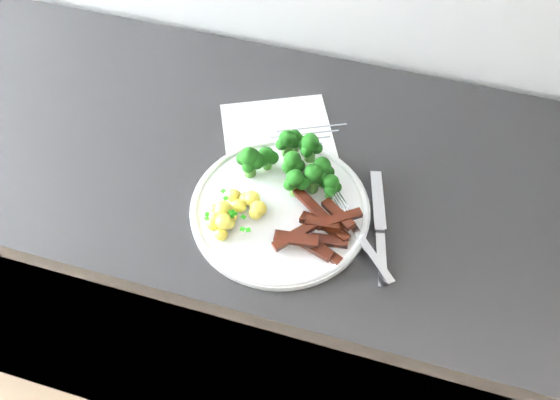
# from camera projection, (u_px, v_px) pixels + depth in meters

# --- Properties ---
(counter) EXTENTS (2.28, 0.57, 0.86)m
(counter) POSITION_uv_depth(u_px,v_px,m) (283.00, 285.00, 1.32)
(counter) COLOR black
(counter) RESTS_ON ground
(recipe_paper) EXTENTS (0.29, 0.32, 0.00)m
(recipe_paper) POSITION_uv_depth(u_px,v_px,m) (282.00, 154.00, 0.99)
(recipe_paper) COLOR white
(recipe_paper) RESTS_ON counter
(plate) EXTENTS (0.29, 0.29, 0.02)m
(plate) POSITION_uv_depth(u_px,v_px,m) (280.00, 208.00, 0.92)
(plate) COLOR white
(plate) RESTS_ON counter
(broccoli) EXTENTS (0.18, 0.12, 0.06)m
(broccoli) POSITION_uv_depth(u_px,v_px,m) (294.00, 162.00, 0.92)
(broccoli) COLOR #396E22
(broccoli) RESTS_ON plate
(potatoes) EXTENTS (0.09, 0.10, 0.04)m
(potatoes) POSITION_uv_depth(u_px,v_px,m) (232.00, 211.00, 0.89)
(potatoes) COLOR #DACD4F
(potatoes) RESTS_ON plate
(beef_strips) EXTENTS (0.12, 0.12, 0.03)m
(beef_strips) POSITION_uv_depth(u_px,v_px,m) (320.00, 229.00, 0.88)
(beef_strips) COLOR black
(beef_strips) RESTS_ON plate
(fork) EXTENTS (0.13, 0.14, 0.02)m
(fork) POSITION_uv_depth(u_px,v_px,m) (363.00, 239.00, 0.87)
(fork) COLOR silver
(fork) RESTS_ON plate
(knife) EXTENTS (0.07, 0.21, 0.02)m
(knife) POSITION_uv_depth(u_px,v_px,m) (380.00, 240.00, 0.88)
(knife) COLOR silver
(knife) RESTS_ON plate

